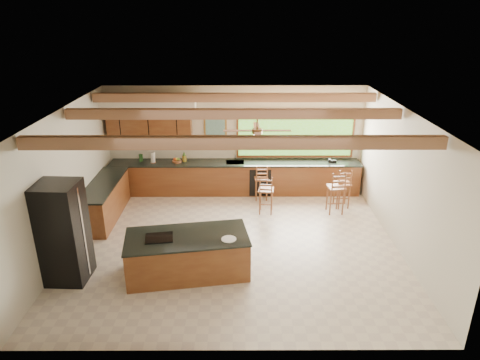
{
  "coord_description": "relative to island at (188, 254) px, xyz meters",
  "views": [
    {
      "loc": [
        0.1,
        -8.42,
        4.92
      ],
      "look_at": [
        0.13,
        0.8,
        1.23
      ],
      "focal_mm": 32.0,
      "sensor_mm": 36.0,
      "label": 1
    }
  ],
  "objects": [
    {
      "name": "bar_stool_d",
      "position": [
        3.5,
        2.67,
        0.27
      ],
      "size": [
        0.45,
        0.45,
        1.16
      ],
      "rotation": [
        0.0,
        0.0,
        0.08
      ],
      "color": "brown",
      "rests_on": "ground"
    },
    {
      "name": "room_shell",
      "position": [
        0.74,
        1.78,
        1.8
      ],
      "size": [
        7.27,
        6.54,
        3.02
      ],
      "color": "beige",
      "rests_on": "ground"
    },
    {
      "name": "bar_stool_c",
      "position": [
        3.74,
        3.02,
        0.24
      ],
      "size": [
        0.42,
        0.42,
        1.1
      ],
      "rotation": [
        0.0,
        0.0,
        0.06
      ],
      "color": "brown",
      "rests_on": "ground"
    },
    {
      "name": "refrigerator",
      "position": [
        -2.31,
        -0.17,
        0.58
      ],
      "size": [
        0.81,
        0.79,
        2.0
      ],
      "rotation": [
        0.0,
        0.0,
        -0.05
      ],
      "color": "black",
      "rests_on": "ground"
    },
    {
      "name": "island",
      "position": [
        0.0,
        0.0,
        0.0
      ],
      "size": [
        2.52,
        1.47,
        0.85
      ],
      "rotation": [
        0.0,
        0.0,
        0.16
      ],
      "color": "brown",
      "rests_on": "ground"
    },
    {
      "name": "ground",
      "position": [
        0.91,
        1.13,
        -0.42
      ],
      "size": [
        7.2,
        7.2,
        0.0
      ],
      "primitive_type": "plane",
      "color": "#BFAE9E",
      "rests_on": "ground"
    },
    {
      "name": "bar_stool_b",
      "position": [
        1.71,
        2.67,
        0.21
      ],
      "size": [
        0.42,
        0.42,
        1.05
      ],
      "rotation": [
        0.0,
        0.0,
        -0.12
      ],
      "color": "brown",
      "rests_on": "ground"
    },
    {
      "name": "bar_stool_a",
      "position": [
        1.63,
        3.52,
        0.19
      ],
      "size": [
        0.38,
        0.38,
        1.02
      ],
      "rotation": [
        0.0,
        0.0,
        0.05
      ],
      "color": "brown",
      "rests_on": "ground"
    },
    {
      "name": "counter_run",
      "position": [
        0.09,
        3.65,
        0.05
      ],
      "size": [
        7.12,
        3.1,
        1.22
      ],
      "color": "brown",
      "rests_on": "ground"
    }
  ]
}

